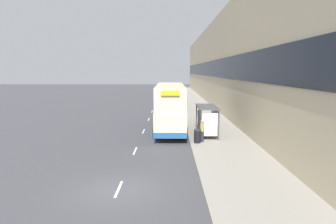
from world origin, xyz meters
TOP-DOWN VIEW (x-y plane):
  - ground_plane at (0.00, 0.00)m, footprint 220.00×220.00m
  - pavement at (6.50, 38.50)m, footprint 5.00×93.00m
  - terrace_facade at (10.49, 38.50)m, footprint 3.10×93.00m
  - lane_mark_0 at (0.00, 0.20)m, footprint 0.12×2.00m
  - lane_mark_1 at (0.00, 7.03)m, footprint 0.12×2.00m
  - lane_mark_2 at (0.00, 13.87)m, footprint 0.12×2.00m
  - lane_mark_3 at (0.00, 20.71)m, footprint 0.12×2.00m
  - lane_mark_4 at (0.00, 27.54)m, footprint 0.12×2.00m
  - lane_mark_5 at (0.00, 34.38)m, footprint 0.12×2.00m
  - lane_mark_6 at (0.00, 41.22)m, footprint 0.12×2.00m
  - lane_mark_7 at (0.00, 48.05)m, footprint 0.12×2.00m
  - lane_mark_8 at (0.00, 54.89)m, footprint 0.12×2.00m
  - bus_shelter at (5.77, 11.35)m, footprint 1.60×4.20m
  - double_decker_bus_near at (2.47, 14.45)m, footprint 2.85×11.53m
  - car_0 at (2.96, 37.60)m, footprint 2.03×4.09m
  - car_1 at (3.02, 29.30)m, footprint 2.10×4.41m
  - pedestrian_at_shelter at (4.94, 9.21)m, footprint 0.34×0.34m
  - pedestrian_1 at (5.44, 16.66)m, footprint 0.34×0.34m
  - litter_bin at (4.55, 8.88)m, footprint 0.55×0.55m

SIDE VIEW (x-z plane):
  - ground_plane at x=0.00m, z-range 0.00..0.00m
  - lane_mark_0 at x=0.00m, z-range 0.00..0.01m
  - lane_mark_1 at x=0.00m, z-range 0.00..0.01m
  - lane_mark_2 at x=0.00m, z-range 0.00..0.01m
  - lane_mark_3 at x=0.00m, z-range 0.00..0.01m
  - lane_mark_4 at x=0.00m, z-range 0.00..0.01m
  - lane_mark_5 at x=0.00m, z-range 0.00..0.01m
  - lane_mark_6 at x=0.00m, z-range 0.00..0.01m
  - lane_mark_7 at x=0.00m, z-range 0.00..0.01m
  - lane_mark_8 at x=0.00m, z-range 0.00..0.01m
  - pavement at x=6.50m, z-range 0.00..0.14m
  - litter_bin at x=4.55m, z-range 0.14..1.19m
  - car_1 at x=3.02m, z-range -0.01..1.72m
  - car_0 at x=2.96m, z-range -0.01..1.78m
  - pedestrian_1 at x=5.44m, z-range 0.16..1.86m
  - pedestrian_at_shelter at x=4.94m, z-range 0.16..1.90m
  - bus_shelter at x=5.77m, z-range 0.64..3.12m
  - double_decker_bus_near at x=2.47m, z-range 0.14..4.44m
  - terrace_facade at x=10.49m, z-range 0.00..13.18m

